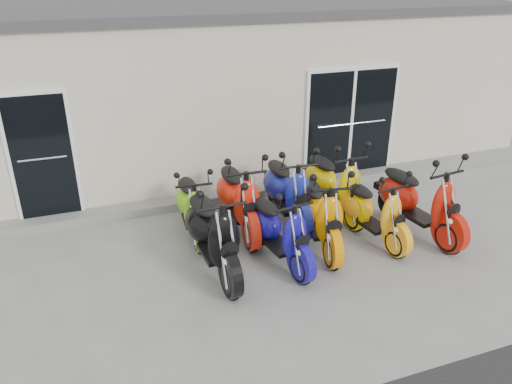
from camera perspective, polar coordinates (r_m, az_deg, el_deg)
The scene contains 15 objects.
ground at distance 7.95m, azimuth 1.48°, elevation -6.62°, with size 80.00×80.00×0.00m, color gray.
building at distance 12.05m, azimuth -7.64°, elevation 12.36°, with size 14.00×6.00×3.20m, color beige.
roof_cap at distance 11.82m, azimuth -8.12°, elevation 20.34°, with size 14.20×6.20×0.16m, color #3F3F42.
front_step at distance 9.60m, azimuth -2.88°, elevation -0.33°, with size 14.00×0.40×0.15m, color gray.
door_left at distance 8.99m, azimuth -23.28°, elevation 3.99°, with size 1.07×0.08×2.22m, color black.
door_right at distance 10.31m, azimuth 10.79°, elevation 8.08°, with size 2.02×0.08×2.22m, color black.
scooter_front_black at distance 7.09m, azimuth -5.04°, elevation -3.57°, with size 0.77×2.12×1.57m, color black, non-canonical shape.
scooter_front_blue at distance 7.32m, azimuth 2.56°, elevation -3.38°, with size 0.68×1.87×1.38m, color #150E8F, non-canonical shape.
scooter_front_orange_a at distance 7.78m, azimuth 7.28°, elevation -1.43°, with size 0.72×1.99×1.47m, color orange, non-canonical shape.
scooter_front_orange_b at distance 8.14m, azimuth 13.25°, elevation -1.23°, with size 0.65×1.80×1.33m, color #F8A413, non-canonical shape.
scooter_front_red at distance 8.50m, azimuth 18.25°, elevation 0.07°, with size 0.76×2.08×1.54m, color #B01608, non-canonical shape.
scooter_back_green at distance 8.15m, azimuth -7.41°, elevation -0.74°, with size 0.65×1.79×1.32m, color #6BC216, non-canonical shape.
scooter_back_red at distance 8.17m, azimuth -2.04°, elevation 0.29°, with size 0.75×2.06×1.52m, color red, non-canonical shape.
scooter_back_blue at distance 8.46m, azimuth 3.61°, elevation 1.12°, with size 0.75×2.05×1.51m, color navy, non-canonical shape.
scooter_back_yellow at distance 8.85m, azimuth 8.96°, elevation 1.87°, with size 0.73×2.02×1.49m, color #E8C300, non-canonical shape.
Camera 1 is at (-2.50, -6.32, 4.13)m, focal length 35.00 mm.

